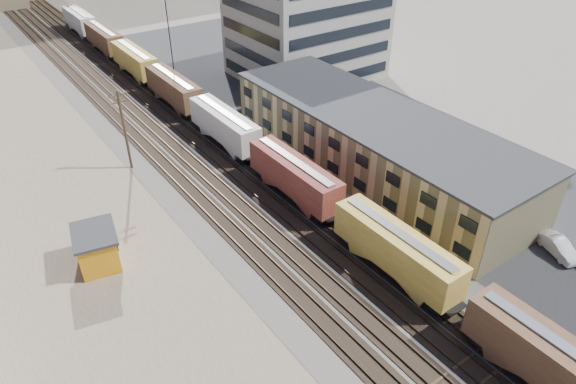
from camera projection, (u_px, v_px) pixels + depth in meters
ground at (454, 369)px, 38.06m from camera, size 300.00×300.00×0.00m
ballast_bed at (169, 126)px, 71.91m from camera, size 18.00×200.00×0.06m
dirt_yard at (37, 207)px, 55.43m from camera, size 24.00×180.00×0.03m
asphalt_lot at (358, 124)px, 72.44m from camera, size 26.00×120.00×0.04m
rail_tracks at (165, 126)px, 71.60m from camera, size 11.40×200.00×0.24m
freight_train at (197, 105)px, 70.96m from camera, size 3.00×119.74×4.46m
warehouse at (373, 142)px, 60.25m from camera, size 12.40×40.40×7.25m
office_tower at (307, 19)px, 83.75m from camera, size 22.60×18.60×18.45m
utility_pole_north at (124, 128)px, 59.45m from camera, size 2.20×0.32×10.00m
radio_mast at (170, 36)px, 76.58m from camera, size 1.20×0.16×18.00m
maintenance_shed at (97, 248)px, 46.89m from camera, size 4.69×5.56×3.60m
parked_car_white at (558, 247)px, 48.63m from camera, size 3.09×4.98×1.55m
parked_car_silver at (547, 175)px, 59.42m from camera, size 5.75×4.19×1.55m
parked_car_blue at (370, 102)px, 76.86m from camera, size 6.10×6.17×1.65m
parked_car_far at (294, 68)px, 89.42m from camera, size 1.72×4.19×1.42m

